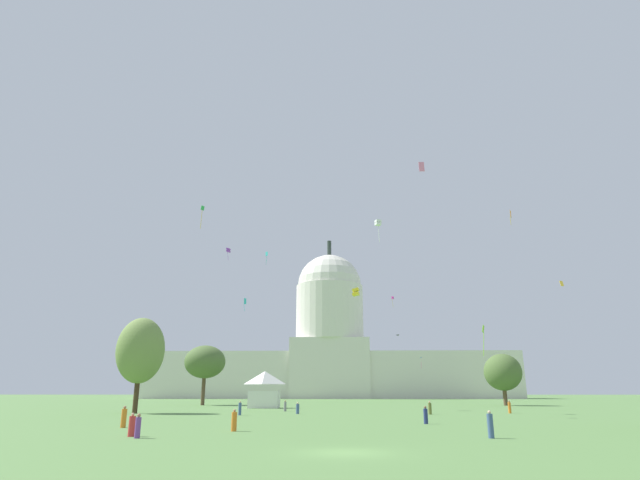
{
  "coord_description": "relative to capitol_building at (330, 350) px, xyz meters",
  "views": [
    {
      "loc": [
        -0.42,
        -28.05,
        3.01
      ],
      "look_at": [
        -4.21,
        90.58,
        37.81
      ],
      "focal_mm": 28.91,
      "sensor_mm": 36.0,
      "label": 1
    }
  ],
  "objects": [
    {
      "name": "capitol_building",
      "position": [
        0.0,
        0.0,
        0.0
      ],
      "size": [
        149.88,
        28.35,
        66.44
      ],
      "color": "silver",
      "rests_on": "ground_plane"
    },
    {
      "name": "ground_plane",
      "position": [
        3.31,
        -190.02,
        -19.37
      ],
      "size": [
        800.0,
        800.0,
        0.0
      ],
      "primitive_type": "plane",
      "color": "#567F42"
    },
    {
      "name": "kite_violet_high",
      "position": [
        -29.17,
        -71.06,
        23.82
      ],
      "size": [
        1.28,
        1.21,
        3.72
      ],
      "rotation": [
        0.0,
        0.0,
        1.39
      ],
      "color": "purple"
    },
    {
      "name": "kite_orange_high",
      "position": [
        37.3,
        -121.37,
        16.88
      ],
      "size": [
        0.57,
        1.06,
        3.06
      ],
      "rotation": [
        0.0,
        0.0,
        0.33
      ],
      "color": "orange"
    },
    {
      "name": "event_tent",
      "position": [
        -10.31,
        -121.02,
        -16.12
      ],
      "size": [
        5.63,
        4.79,
        6.46
      ],
      "rotation": [
        0.0,
        0.0,
        -0.01
      ],
      "color": "white",
      "rests_on": "ground_plane"
    },
    {
      "name": "person_denim_lawn_far_right",
      "position": [
        -9.55,
        -149.31,
        -18.57
      ],
      "size": [
        0.5,
        0.5,
        1.74
      ],
      "rotation": [
        0.0,
        0.0,
        1.2
      ],
      "color": "#3D5684",
      "rests_on": "ground_plane"
    },
    {
      "name": "tree_west_far",
      "position": [
        -26.17,
        -102.58,
        -10.29
      ],
      "size": [
        11.86,
        12.01,
        12.67
      ],
      "color": "brown",
      "rests_on": "ground_plane"
    },
    {
      "name": "person_purple_edge_east",
      "position": [
        -10.32,
        -182.35,
        -18.66
      ],
      "size": [
        0.5,
        0.5,
        1.55
      ],
      "rotation": [
        0.0,
        0.0,
        4.25
      ],
      "color": "#703D93",
      "rests_on": "ground_plane"
    },
    {
      "name": "person_orange_edge_west",
      "position": [
        26.77,
        -142.34,
        -18.58
      ],
      "size": [
        0.56,
        0.56,
        1.72
      ],
      "rotation": [
        0.0,
        0.0,
        5.43
      ],
      "color": "orange",
      "rests_on": "ground_plane"
    },
    {
      "name": "kite_lime_low",
      "position": [
        20.96,
        -153.47,
        -9.55
      ],
      "size": [
        0.54,
        0.7,
        3.75
      ],
      "rotation": [
        0.0,
        0.0,
        0.33
      ],
      "color": "#8CD133"
    },
    {
      "name": "kite_blue_low",
      "position": [
        24.44,
        -79.57,
        -8.68
      ],
      "size": [
        1.04,
        1.49,
        2.39
      ],
      "rotation": [
        0.0,
        0.0,
        4.49
      ],
      "color": "blue"
    },
    {
      "name": "kite_yellow_mid",
      "position": [
        6.3,
        -129.5,
        0.12
      ],
      "size": [
        1.41,
        1.36,
        1.42
      ],
      "rotation": [
        0.0,
        0.0,
        4.46
      ],
      "color": "yellow"
    },
    {
      "name": "person_orange_mid_left",
      "position": [
        -5.11,
        -176.12,
        -18.63
      ],
      "size": [
        0.48,
        0.48,
        1.63
      ],
      "rotation": [
        0.0,
        0.0,
        3.31
      ],
      "color": "orange",
      "rests_on": "ground_plane"
    },
    {
      "name": "person_olive_mid_center",
      "position": [
        15.12,
        -146.17,
        -18.6
      ],
      "size": [
        0.62,
        0.62,
        1.7
      ],
      "rotation": [
        0.0,
        0.0,
        2.61
      ],
      "color": "olive",
      "rests_on": "ground_plane"
    },
    {
      "name": "kite_turquoise_high",
      "position": [
        -18.89,
        -62.17,
        24.64
      ],
      "size": [
        0.86,
        0.76,
        4.33
      ],
      "rotation": [
        0.0,
        0.0,
        5.17
      ],
      "color": "teal"
    },
    {
      "name": "tree_west_near",
      "position": [
        -25.01,
        -144.35,
        -10.88
      ],
      "size": [
        7.03,
        6.48,
        13.11
      ],
      "color": "#42301E",
      "rests_on": "ground_plane"
    },
    {
      "name": "tree_east_near",
      "position": [
        38.39,
        -103.27,
        -12.57
      ],
      "size": [
        10.89,
        10.87,
        10.68
      ],
      "color": "brown",
      "rests_on": "ground_plane"
    },
    {
      "name": "kite_cyan_mid",
      "position": [
        -19.37,
        -94.1,
        4.38
      ],
      "size": [
        0.62,
        0.7,
        3.16
      ],
      "rotation": [
        0.0,
        0.0,
        2.05
      ],
      "color": "#33BCDB"
    },
    {
      "name": "person_red_front_center",
      "position": [
        -11.21,
        -181.07,
        -18.68
      ],
      "size": [
        0.45,
        0.45,
        1.55
      ],
      "rotation": [
        0.0,
        0.0,
        3.12
      ],
      "color": "red",
      "rests_on": "ground_plane"
    },
    {
      "name": "kite_white_mid",
      "position": [
        9.58,
        -140.67,
        9.07
      ],
      "size": [
        1.08,
        1.08,
        3.66
      ],
      "rotation": [
        0.0,
        0.0,
        0.35
      ],
      "color": "white"
    },
    {
      "name": "person_navy_near_tree_west",
      "position": [
        11.25,
        -166.42,
        -18.63
      ],
      "size": [
        0.54,
        0.54,
        1.61
      ],
      "rotation": [
        0.0,
        0.0,
        3.67
      ],
      "color": "navy",
      "rests_on": "ground_plane"
    },
    {
      "name": "kite_black_low",
      "position": [
        18.3,
        -89.4,
        -3.31
      ],
      "size": [
        1.16,
        1.4,
        0.32
      ],
      "rotation": [
        0.0,
        0.0,
        1.03
      ],
      "color": "black"
    },
    {
      "name": "person_denim_back_center",
      "position": [
        -2.48,
        -144.96,
        -18.69
      ],
      "size": [
        0.57,
        0.57,
        1.51
      ],
      "rotation": [
        0.0,
        0.0,
        1.14
      ],
      "color": "#3D5684",
      "rests_on": "ground_plane"
    },
    {
      "name": "person_grey_near_tent",
      "position": [
        -5.03,
        -136.2,
        -18.64
      ],
      "size": [
        0.55,
        0.55,
        1.61
      ],
      "rotation": [
        0.0,
        0.0,
        5.29
      ],
      "color": "gray",
      "rests_on": "ground_plane"
    },
    {
      "name": "kite_gold_mid",
      "position": [
        41.9,
        -129.3,
        1.44
      ],
      "size": [
        0.55,
        0.55,
        1.03
      ],
      "rotation": [
        0.0,
        0.0,
        5.65
      ],
      "color": "gold"
    },
    {
      "name": "person_denim_near_tree_east",
      "position": [
        13.01,
        -181.62,
        -18.57
      ],
      "size": [
        0.5,
        0.5,
        1.75
      ],
      "rotation": [
        0.0,
        0.0,
        2.77
      ],
      "color": "#3D5684",
      "rests_on": "ground_plane"
    },
    {
      "name": "kite_pink_high",
      "position": [
        15.79,
        -147.05,
        15.74
      ],
      "size": [
        0.88,
        0.25,
        1.51
      ],
      "rotation": [
        0.0,
        0.0,
        5.61
      ],
      "color": "pink"
    },
    {
      "name": "kite_green_mid",
      "position": [
        -19.57,
        -136.98,
        12.48
      ],
      "size": [
        0.57,
        0.47,
        4.02
      ],
      "rotation": [
        0.0,
        0.0,
        6.23
      ],
      "color": "green"
    },
    {
      "name": "person_orange_deep_crowd",
      "position": [
        -15.25,
        -172.46,
        -18.56
      ],
      "size": [
        0.62,
        0.62,
        1.77
      ],
      "rotation": [
        0.0,
        0.0,
        5.44
      ],
      "color": "orange",
      "rests_on": "ground_plane"
    },
    {
      "name": "kite_magenta_mid",
      "position": [
        22.71,
        -38.11,
        14.93
      ],
      "size": [
        0.94,
        0.95,
        3.8
      ],
      "rotation": [
        0.0,
        0.0,
        2.66
      ],
      "color": "#D1339E"
    }
  ]
}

